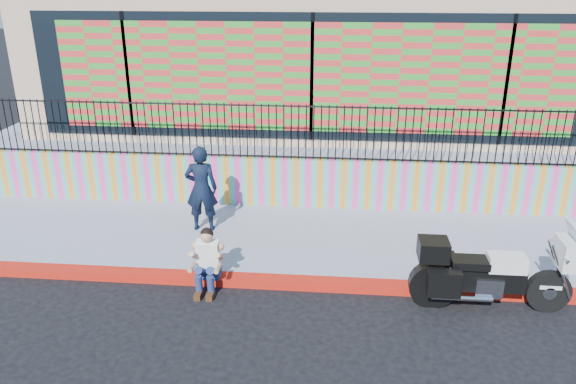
# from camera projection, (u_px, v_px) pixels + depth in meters

# --- Properties ---
(ground) EXTENTS (90.00, 90.00, 0.00)m
(ground) POSITION_uv_depth(u_px,v_px,m) (297.00, 287.00, 9.64)
(ground) COLOR black
(ground) RESTS_ON ground
(red_curb) EXTENTS (16.00, 0.30, 0.15)m
(red_curb) POSITION_uv_depth(u_px,v_px,m) (297.00, 283.00, 9.61)
(red_curb) COLOR red
(red_curb) RESTS_ON ground
(sidewalk) EXTENTS (16.00, 3.00, 0.15)m
(sidewalk) POSITION_uv_depth(u_px,v_px,m) (303.00, 240.00, 11.14)
(sidewalk) COLOR gray
(sidewalk) RESTS_ON ground
(mural_wall) EXTENTS (16.00, 0.20, 1.10)m
(mural_wall) POSITION_uv_depth(u_px,v_px,m) (308.00, 183.00, 12.40)
(mural_wall) COLOR #FF439D
(mural_wall) RESTS_ON sidewalk
(metal_fence) EXTENTS (15.80, 0.04, 1.20)m
(metal_fence) POSITION_uv_depth(u_px,v_px,m) (309.00, 132.00, 11.98)
(metal_fence) COLOR black
(metal_fence) RESTS_ON mural_wall
(elevated_platform) EXTENTS (16.00, 10.00, 1.25)m
(elevated_platform) POSITION_uv_depth(u_px,v_px,m) (318.00, 127.00, 17.15)
(elevated_platform) COLOR gray
(elevated_platform) RESTS_ON ground
(storefront_building) EXTENTS (14.00, 8.06, 4.00)m
(storefront_building) POSITION_uv_depth(u_px,v_px,m) (319.00, 40.00, 15.99)
(storefront_building) COLOR #CBAD87
(storefront_building) RESTS_ON elevated_platform
(police_motorcycle) EXTENTS (2.48, 0.82, 1.55)m
(police_motorcycle) POSITION_uv_depth(u_px,v_px,m) (489.00, 272.00, 8.82)
(police_motorcycle) COLOR black
(police_motorcycle) RESTS_ON ground
(police_officer) EXTENTS (0.68, 0.48, 1.76)m
(police_officer) POSITION_uv_depth(u_px,v_px,m) (201.00, 188.00, 11.15)
(police_officer) COLOR black
(police_officer) RESTS_ON sidewalk
(seated_man) EXTENTS (0.54, 0.71, 1.06)m
(seated_man) POSITION_uv_depth(u_px,v_px,m) (207.00, 266.00, 9.39)
(seated_man) COLOR navy
(seated_man) RESTS_ON ground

